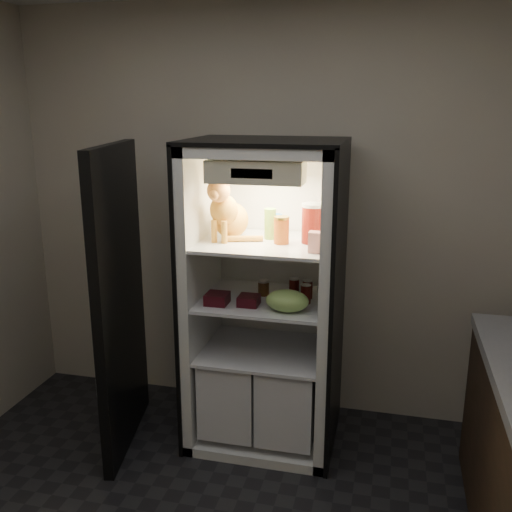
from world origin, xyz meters
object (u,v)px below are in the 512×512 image
Objects in this scene: mayo_tub at (274,226)px; soda_can_b at (308,289)px; cream_carton at (315,242)px; berry_box_right at (249,300)px; soda_can_a at (294,288)px; soda_can_c at (306,294)px; salsa_jar at (282,230)px; pepper_jar at (313,223)px; refrigerator at (266,318)px; condiment_jar at (264,288)px; grape_bag at (287,301)px; berry_box_left at (217,299)px; parmesan_shaker at (270,224)px; tabby_cat at (228,214)px.

soda_can_b is at bearing -16.53° from mayo_tub.
berry_box_right is (-0.38, 0.03, -0.38)m from cream_carton.
mayo_tub is 0.39m from soda_can_a.
cream_carton is 1.00× the size of soda_can_c.
soda_can_b is at bearing 32.96° from berry_box_right.
salsa_jar is 1.35× the size of berry_box_right.
mayo_tub reaches higher than berry_box_right.
salsa_jar is 0.69× the size of pepper_jar.
refrigerator reaches higher than condiment_jar.
soda_can_b is 0.46× the size of grape_bag.
mayo_tub is 0.56× the size of grape_bag.
cream_carton is at bearing -36.21° from refrigerator.
soda_can_c is at bearing 113.32° from cream_carton.
pepper_jar is 0.41m from soda_can_c.
berry_box_left is at bearing -173.85° from berry_box_right.
salsa_jar reaches higher than mayo_tub.
mayo_tub reaches higher than soda_can_b.
refrigerator is 0.20m from condiment_jar.
parmesan_shaker is 0.46m from soda_can_c.
cream_carton is (0.29, -0.30, -0.01)m from mayo_tub.
mayo_tub is 1.18× the size of berry_box_right.
soda_can_c is 0.18m from grape_bag.
grape_bag is at bearing -54.14° from refrigerator.
mayo_tub is 0.55m from berry_box_left.
tabby_cat reaches higher than berry_box_right.
mayo_tub reaches higher than cream_carton.
parmesan_shaker reaches higher than mayo_tub.
condiment_jar is at bearing -161.03° from refrigerator.
condiment_jar reaches higher than berry_box_right.
condiment_jar is (-0.05, -0.07, -0.37)m from mayo_tub.
grape_bag is (0.16, -0.25, -0.38)m from parmesan_shaker.
salsa_jar is at bearing -149.41° from soda_can_b.
berry_box_right is at bearing 170.03° from grape_bag.
pepper_jar is 2.43× the size of condiment_jar.
tabby_cat is 3.15× the size of berry_box_left.
soda_can_c is 0.46× the size of grape_bag.
cream_carton is at bearing -74.11° from soda_can_b.
cream_carton is at bearing -79.12° from pepper_jar.
salsa_jar reaches higher than condiment_jar.
parmesan_shaker is at bearing -103.32° from mayo_tub.
cream_carton is at bearing -39.39° from parmesan_shaker.
soda_can_c is at bearing 15.26° from berry_box_left.
cream_carton reaches higher than berry_box_left.
refrigerator is 16.88× the size of soda_can_b.
salsa_jar is at bearing 34.94° from berry_box_right.
tabby_cat is at bearing -178.23° from pepper_jar.
parmesan_shaker is 0.41m from soda_can_a.
berry_box_left is at bearing -158.86° from salsa_jar.
refrigerator is 0.57m from mayo_tub.
pepper_jar is at bearing -17.96° from soda_can_a.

